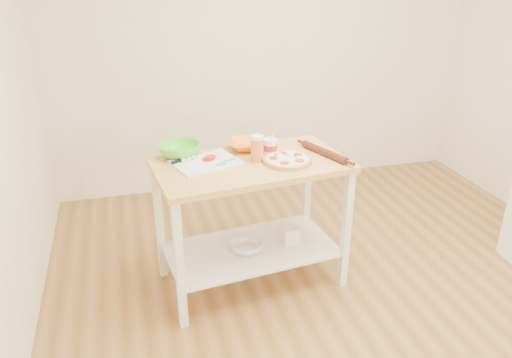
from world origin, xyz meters
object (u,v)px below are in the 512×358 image
object	(u,v)px
cutting_board	(205,162)
shelf_bin	(290,235)
knife	(184,159)
shelf_glass_bowl	(246,247)
pizza	(287,160)
rolling_pin	(325,152)
green_bowl	(179,150)
yogurt_tub	(270,147)
orange_bowl	(246,145)
spatula	(225,162)
prep_island	(251,197)
beer_pint	(257,148)

from	to	relation	value
cutting_board	shelf_bin	size ratio (longest dim) A/B	4.04
cutting_board	knife	xyz separation A→B (m)	(-0.13, 0.06, 0.01)
shelf_glass_bowl	pizza	bearing A→B (deg)	-5.91
cutting_board	rolling_pin	bearing A→B (deg)	-23.67
pizza	green_bowl	size ratio (longest dim) A/B	1.16
cutting_board	yogurt_tub	size ratio (longest dim) A/B	2.36
orange_bowl	shelf_glass_bowl	world-z (taller)	orange_bowl
green_bowl	shelf_glass_bowl	xyz separation A→B (m)	(0.38, -0.25, -0.65)
cutting_board	orange_bowl	world-z (taller)	orange_bowl
rolling_pin	spatula	bearing A→B (deg)	177.85
green_bowl	yogurt_tub	xyz separation A→B (m)	(0.58, -0.14, 0.01)
knife	pizza	bearing A→B (deg)	-47.24
prep_island	pizza	distance (m)	0.35
knife	green_bowl	bearing A→B (deg)	65.43
pizza	cutting_board	size ratio (longest dim) A/B	0.67
spatula	beer_pint	bearing A→B (deg)	-20.05
cutting_board	shelf_bin	xyz separation A→B (m)	(0.56, -0.05, -0.59)
spatula	rolling_pin	world-z (taller)	rolling_pin
cutting_board	shelf_bin	world-z (taller)	cutting_board
green_bowl	beer_pint	bearing A→B (deg)	-24.53
spatula	knife	world-z (taller)	knife
cutting_board	green_bowl	xyz separation A→B (m)	(-0.14, 0.16, 0.03)
orange_bowl	pizza	bearing A→B (deg)	-56.20
spatula	beer_pint	size ratio (longest dim) A/B	0.81
beer_pint	shelf_glass_bowl	size ratio (longest dim) A/B	0.75
beer_pint	shelf_bin	distance (m)	0.71
beer_pint	yogurt_tub	world-z (taller)	yogurt_tub
shelf_bin	green_bowl	bearing A→B (deg)	163.01
prep_island	cutting_board	distance (m)	0.39
yogurt_tub	beer_pint	bearing A→B (deg)	-144.48
shelf_glass_bowl	prep_island	bearing A→B (deg)	35.21
spatula	knife	xyz separation A→B (m)	(-0.25, 0.12, 0.00)
shelf_bin	orange_bowl	bearing A→B (deg)	137.68
yogurt_tub	knife	bearing A→B (deg)	176.45
shelf_bin	knife	bearing A→B (deg)	170.63
orange_bowl	shelf_bin	distance (m)	0.70
orange_bowl	yogurt_tub	bearing A→B (deg)	-50.36
cutting_board	yogurt_tub	xyz separation A→B (m)	(0.44, 0.03, 0.05)
knife	shelf_glass_bowl	xyz separation A→B (m)	(0.37, -0.15, -0.62)
beer_pint	spatula	bearing A→B (deg)	-179.16
prep_island	green_bowl	size ratio (longest dim) A/B	4.77
prep_island	shelf_glass_bowl	world-z (taller)	prep_island
beer_pint	shelf_bin	size ratio (longest dim) A/B	1.46
beer_pint	yogurt_tub	bearing A→B (deg)	35.52
pizza	cutting_board	xyz separation A→B (m)	(-0.51, 0.12, -0.01)
spatula	yogurt_tub	xyz separation A→B (m)	(0.32, 0.08, 0.04)
beer_pint	yogurt_tub	xyz separation A→B (m)	(0.11, 0.08, -0.03)
prep_island	shelf_glass_bowl	xyz separation A→B (m)	(-0.04, -0.03, -0.36)
cutting_board	orange_bowl	xyz separation A→B (m)	(0.31, 0.18, 0.02)
cutting_board	beer_pint	bearing A→B (deg)	-26.75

